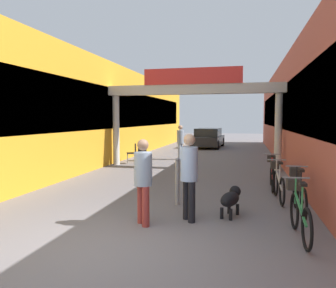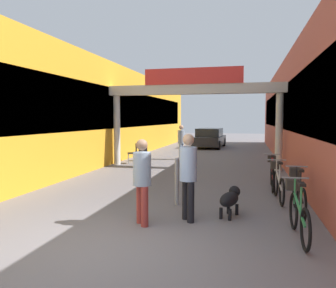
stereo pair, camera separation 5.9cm
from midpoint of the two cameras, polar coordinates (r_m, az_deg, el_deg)
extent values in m
plane|color=slate|center=(5.45, -10.82, -17.32)|extent=(80.00, 80.00, 0.00)
cube|color=gold|center=(17.19, -11.27, 5.15)|extent=(3.00, 26.00, 4.48)
cube|color=black|center=(16.63, -6.63, 6.00)|extent=(0.04, 23.40, 1.79)
cube|color=#B25142|center=(15.88, 24.52, 4.89)|extent=(3.00, 26.00, 4.48)
cube|color=black|center=(15.68, 19.20, 5.88)|extent=(0.04, 23.40, 1.79)
cylinder|color=beige|center=(14.37, -8.77, 2.38)|extent=(0.28, 0.28, 3.00)
cylinder|color=beige|center=(13.35, 18.90, 2.03)|extent=(0.28, 0.28, 3.00)
cube|color=beige|center=(13.50, 4.59, 9.47)|extent=(7.40, 0.44, 0.39)
cube|color=red|center=(13.36, 4.47, 11.74)|extent=(3.96, 0.10, 0.64)
cylinder|color=black|center=(6.64, 3.33, -9.60)|extent=(0.20, 0.20, 0.80)
cylinder|color=black|center=(6.43, 4.25, -10.08)|extent=(0.20, 0.20, 0.80)
cylinder|color=#A5BFE0|center=(6.40, 3.82, -3.48)|extent=(0.47, 0.47, 0.66)
sphere|color=tan|center=(6.35, 3.84, 0.76)|extent=(0.32, 0.32, 0.23)
cylinder|color=#99332D|center=(6.42, -4.62, -10.30)|extent=(0.20, 0.20, 0.76)
cylinder|color=#99332D|center=(6.20, -3.82, -10.82)|extent=(0.20, 0.20, 0.76)
cylinder|color=#8C9EB2|center=(6.17, -4.27, -4.32)|extent=(0.48, 0.48, 0.63)
sphere|color=#8C664C|center=(6.12, -4.29, -0.14)|extent=(0.30, 0.30, 0.21)
cylinder|color=#8C9EB2|center=(16.14, 2.58, -1.28)|extent=(0.17, 0.17, 0.79)
cylinder|color=#8C9EB2|center=(15.92, 2.25, -1.36)|extent=(0.17, 0.17, 0.79)
cylinder|color=#8C9EB2|center=(15.97, 2.42, 1.24)|extent=(0.40, 0.40, 0.65)
sphere|color=tan|center=(15.95, 2.43, 2.91)|extent=(0.26, 0.26, 0.22)
ellipsoid|color=black|center=(6.90, 10.86, -9.43)|extent=(0.50, 0.77, 0.28)
sphere|color=black|center=(7.17, 11.74, -8.10)|extent=(0.30, 0.30, 0.24)
sphere|color=white|center=(7.10, 11.44, -9.16)|extent=(0.21, 0.21, 0.17)
cylinder|color=black|center=(7.19, 10.70, -10.95)|extent=(0.09, 0.09, 0.23)
cylinder|color=black|center=(7.13, 12.14, -11.10)|extent=(0.09, 0.09, 0.23)
cylinder|color=black|center=(6.80, 9.46, -11.82)|extent=(0.09, 0.09, 0.23)
cylinder|color=black|center=(6.74, 10.97, -12.00)|extent=(0.09, 0.09, 0.23)
torus|color=black|center=(6.50, 21.26, -10.81)|extent=(0.08, 0.67, 0.67)
torus|color=black|center=(5.54, 23.12, -13.55)|extent=(0.08, 0.67, 0.67)
cube|color=#338C4C|center=(5.97, 22.16, -10.41)|extent=(0.07, 0.94, 0.34)
cylinder|color=#338C4C|center=(5.81, 22.45, -8.61)|extent=(0.03, 0.03, 0.42)
cube|color=black|center=(5.76, 22.52, -6.48)|extent=(0.11, 0.22, 0.05)
cylinder|color=#338C4C|center=(6.36, 21.45, -7.64)|extent=(0.03, 0.03, 0.46)
cylinder|color=gray|center=(6.31, 21.52, -5.51)|extent=(0.46, 0.05, 0.03)
cube|color=#332D28|center=(6.54, 21.17, -6.60)|extent=(0.25, 0.21, 0.20)
torus|color=black|center=(7.98, 21.51, -8.00)|extent=(0.05, 0.67, 0.67)
torus|color=black|center=(7.00, 22.70, -9.77)|extent=(0.05, 0.67, 0.67)
cube|color=black|center=(7.45, 22.11, -7.48)|extent=(0.04, 0.94, 0.34)
cylinder|color=black|center=(7.29, 22.30, -5.98)|extent=(0.03, 0.03, 0.42)
cube|color=black|center=(7.25, 22.35, -4.27)|extent=(0.10, 0.22, 0.05)
cylinder|color=black|center=(7.85, 21.65, -5.38)|extent=(0.03, 0.03, 0.46)
cylinder|color=gray|center=(7.81, 21.70, -3.64)|extent=(0.46, 0.03, 0.03)
cube|color=#332D28|center=(8.03, 21.47, -4.58)|extent=(0.24, 0.20, 0.20)
torus|color=black|center=(9.00, 18.44, -6.51)|extent=(0.08, 0.67, 0.67)
torus|color=black|center=(8.01, 19.41, -7.89)|extent=(0.08, 0.67, 0.67)
cube|color=beige|center=(8.47, 18.93, -5.97)|extent=(0.08, 0.94, 0.34)
cylinder|color=beige|center=(8.32, 19.08, -4.62)|extent=(0.03, 0.03, 0.42)
cube|color=black|center=(8.29, 19.12, -3.12)|extent=(0.11, 0.22, 0.05)
cylinder|color=beige|center=(8.88, 18.55, -4.17)|extent=(0.03, 0.03, 0.46)
cylinder|color=gray|center=(8.85, 18.59, -2.64)|extent=(0.46, 0.05, 0.03)
cube|color=#332D28|center=(9.06, 18.40, -3.49)|extent=(0.25, 0.21, 0.20)
torus|color=black|center=(10.34, 17.74, -5.08)|extent=(0.07, 0.67, 0.67)
torus|color=black|center=(9.34, 17.98, -6.10)|extent=(0.07, 0.67, 0.67)
cube|color=red|center=(9.81, 17.88, -4.53)|extent=(0.07, 0.94, 0.34)
cylinder|color=red|center=(9.66, 17.94, -3.35)|extent=(0.03, 0.03, 0.42)
cube|color=black|center=(9.64, 17.97, -2.06)|extent=(0.11, 0.22, 0.05)
cylinder|color=red|center=(10.23, 17.81, -3.04)|extent=(0.03, 0.03, 0.46)
cylinder|color=gray|center=(10.20, 17.84, -1.70)|extent=(0.46, 0.04, 0.03)
cube|color=#332D28|center=(10.42, 17.77, -2.46)|extent=(0.25, 0.21, 0.20)
cylinder|color=gray|center=(7.67, 1.77, -6.79)|extent=(0.10, 0.10, 1.03)
sphere|color=gray|center=(7.58, 1.78, -2.74)|extent=(0.10, 0.10, 0.10)
cylinder|color=gray|center=(14.50, -6.78, -2.63)|extent=(0.04, 0.04, 0.45)
cylinder|color=gray|center=(14.84, -6.83, -2.47)|extent=(0.04, 0.04, 0.45)
cylinder|color=gray|center=(14.52, -5.43, -2.61)|extent=(0.04, 0.04, 0.45)
cylinder|color=gray|center=(14.86, -5.52, -2.45)|extent=(0.04, 0.04, 0.45)
cube|color=black|center=(14.65, -6.15, -1.59)|extent=(0.52, 0.52, 0.04)
cube|color=black|center=(14.64, -5.45, -0.73)|extent=(0.19, 0.38, 0.40)
cylinder|color=gray|center=(15.76, -4.85, -2.05)|extent=(0.04, 0.04, 0.45)
cylinder|color=gray|center=(15.76, -3.61, -2.04)|extent=(0.04, 0.04, 0.45)
cylinder|color=gray|center=(15.42, -4.88, -2.19)|extent=(0.04, 0.04, 0.45)
cylinder|color=gray|center=(15.42, -3.62, -2.19)|extent=(0.04, 0.04, 0.45)
cube|color=black|center=(15.56, -4.25, -1.22)|extent=(0.50, 0.50, 0.04)
cube|color=black|center=(15.36, -4.26, -0.47)|extent=(0.39, 0.15, 0.40)
cube|color=black|center=(22.85, 7.36, 0.60)|extent=(1.95, 4.08, 0.60)
cube|color=#1E2328|center=(22.67, 7.32, 2.03)|extent=(1.68, 2.28, 0.55)
cylinder|color=black|center=(24.42, 6.06, 0.44)|extent=(0.23, 0.61, 0.60)
cylinder|color=black|center=(24.19, 9.77, 0.36)|extent=(0.23, 0.61, 0.60)
cylinder|color=black|center=(21.59, 4.66, -0.08)|extent=(0.23, 0.61, 0.60)
cylinder|color=black|center=(21.32, 8.85, -0.17)|extent=(0.23, 0.61, 0.60)
camera|label=1|loc=(0.03, -89.82, 0.01)|focal=35.00mm
camera|label=2|loc=(0.03, 90.18, -0.01)|focal=35.00mm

